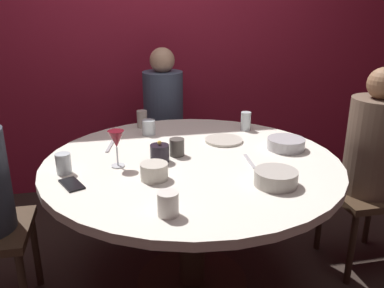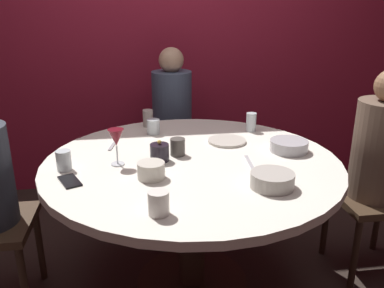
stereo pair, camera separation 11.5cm
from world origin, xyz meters
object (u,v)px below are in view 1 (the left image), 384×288
at_px(cell_phone, 72,184).
at_px(cup_beside_wine, 149,127).
at_px(bowl_salad_center, 276,178).
at_px(bowl_small_white, 154,171).
at_px(candle_holder, 160,153).
at_px(cup_near_candle, 63,163).
at_px(dinner_plate, 224,140).
at_px(cup_center_front, 142,119).
at_px(seated_diner_right, 374,150).
at_px(dining_table, 192,184).
at_px(bowl_serving_large, 286,144).
at_px(seated_diner_back, 163,111).
at_px(wine_glass, 116,141).
at_px(cup_by_right_diner, 246,121).
at_px(cup_far_edge, 168,204).
at_px(cup_by_left_diner, 177,147).

bearing_deg(cell_phone, cup_beside_wine, -146.10).
xyz_separation_m(bowl_salad_center, bowl_small_white, (-0.49, 0.16, 0.00)).
height_order(candle_holder, cup_near_candle, candle_holder).
relative_size(dinner_plate, cup_center_front, 1.99).
distance_m(cell_phone, bowl_salad_center, 0.86).
bearing_deg(bowl_small_white, seated_diner_right, 9.17).
height_order(dining_table, cup_center_front, cup_center_front).
xyz_separation_m(bowl_serving_large, bowl_salad_center, (-0.23, -0.40, 0.00)).
height_order(seated_diner_back, dinner_plate, seated_diner_back).
distance_m(seated_diner_right, cup_beside_wine, 1.26).
height_order(seated_diner_back, candle_holder, seated_diner_back).
relative_size(dinner_plate, cell_phone, 1.50).
distance_m(bowl_serving_large, cup_beside_wine, 0.79).
xyz_separation_m(wine_glass, cell_phone, (-0.20, -0.17, -0.12)).
relative_size(bowl_small_white, cup_by_right_diner, 1.09).
xyz_separation_m(bowl_salad_center, cup_near_candle, (-0.89, 0.31, 0.01)).
bearing_deg(cup_near_candle, cup_far_edge, -49.55).
relative_size(cell_phone, cup_near_candle, 1.49).
distance_m(bowl_serving_large, cup_by_right_diner, 0.38).
distance_m(bowl_salad_center, cup_by_left_diner, 0.55).
relative_size(cup_by_right_diner, cup_beside_wine, 1.28).
relative_size(cup_by_right_diner, cup_center_front, 1.05).
bearing_deg(cell_phone, cup_far_edge, 113.34).
distance_m(cell_phone, cup_near_candle, 0.15).
relative_size(bowl_salad_center, cup_by_right_diner, 1.65).
xyz_separation_m(cell_phone, cup_beside_wine, (0.39, 0.63, 0.04)).
height_order(dinner_plate, cup_center_front, cup_center_front).
height_order(candle_holder, dinner_plate, candle_holder).
distance_m(bowl_salad_center, bowl_small_white, 0.52).
bearing_deg(seated_diner_right, cup_by_right_diner, -34.49).
bearing_deg(bowl_serving_large, cup_far_edge, -141.58).
bearing_deg(bowl_small_white, cell_phone, 178.28).
xyz_separation_m(candle_holder, bowl_small_white, (-0.05, -0.20, -0.01)).
height_order(bowl_salad_center, bowl_small_white, bowl_small_white).
relative_size(wine_glass, cup_by_left_diner, 2.02).
relative_size(bowl_serving_large, cup_by_right_diner, 1.76).
height_order(seated_diner_back, bowl_salad_center, seated_diner_back).
relative_size(bowl_small_white, cup_beside_wine, 1.39).
relative_size(cup_near_candle, cup_far_edge, 1.04).
relative_size(seated_diner_right, candle_holder, 10.91).
xyz_separation_m(dinner_plate, cup_beside_wine, (-0.39, 0.21, 0.04)).
xyz_separation_m(seated_diner_back, wine_glass, (-0.36, -1.03, 0.15)).
xyz_separation_m(candle_holder, cup_by_left_diner, (0.10, 0.06, 0.00)).
xyz_separation_m(bowl_serving_large, bowl_small_white, (-0.72, -0.24, 0.01)).
relative_size(seated_diner_right, dinner_plate, 5.53).
xyz_separation_m(wine_glass, dinner_plate, (0.59, 0.24, -0.12)).
height_order(seated_diner_right, cup_by_right_diner, seated_diner_right).
bearing_deg(bowl_small_white, cup_beside_wine, 86.08).
bearing_deg(cup_near_candle, cup_beside_wine, 48.31).
distance_m(seated_diner_back, candle_holder, 1.02).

